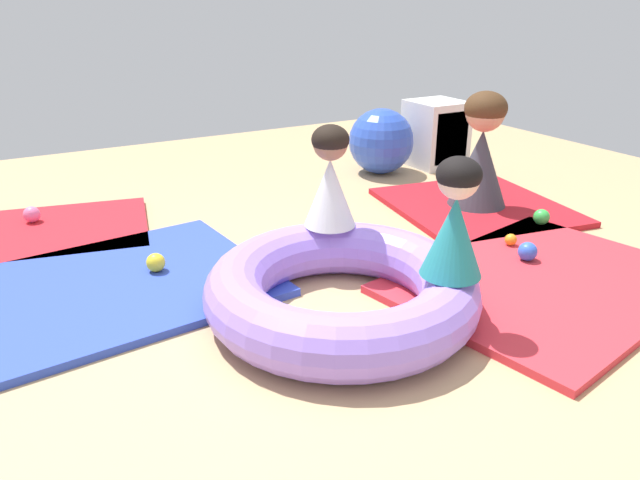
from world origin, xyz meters
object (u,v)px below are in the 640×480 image
object	(u,v)px
play_ball_green	(541,217)
storage_cube	(437,134)
inflatable_cushion	(341,290)
play_ball_orange	(511,240)
play_ball_yellow	(156,262)
exercise_ball_large	(381,141)
adult_seated	(481,151)
play_ball_blue	(528,251)
play_ball_pink	(32,214)
child_in_white	(330,178)
child_in_teal	(455,219)

from	to	relation	value
play_ball_green	storage_cube	distance (m)	1.64
inflatable_cushion	play_ball_orange	bearing A→B (deg)	7.22
play_ball_yellow	exercise_ball_large	distance (m)	2.47
play_ball_green	adult_seated	bearing A→B (deg)	98.49
inflatable_cushion	exercise_ball_large	size ratio (longest dim) A/B	2.35
play_ball_green	play_ball_blue	size ratio (longest dim) A/B	0.97
play_ball_orange	exercise_ball_large	bearing A→B (deg)	80.30
play_ball_orange	exercise_ball_large	xyz separation A→B (m)	(0.30, 1.76, 0.20)
play_ball_pink	play_ball_blue	distance (m)	3.07
child_in_white	adult_seated	bearing A→B (deg)	-169.55
child_in_teal	adult_seated	bearing A→B (deg)	120.94
play_ball_orange	play_ball_pink	size ratio (longest dim) A/B	0.67
play_ball_green	play_ball_orange	bearing A→B (deg)	-160.64
child_in_white	adult_seated	size ratio (longest dim) A/B	0.68
play_ball_blue	play_ball_yellow	world-z (taller)	play_ball_blue
child_in_teal	play_ball_yellow	size ratio (longest dim) A/B	5.19
inflatable_cushion	storage_cube	world-z (taller)	storage_cube
child_in_teal	play_ball_yellow	xyz separation A→B (m)	(-0.99, 1.17, -0.44)
inflatable_cushion	play_ball_green	size ratio (longest dim) A/B	12.45
play_ball_green	play_ball_blue	xyz separation A→B (m)	(-0.50, -0.35, 0.00)
exercise_ball_large	storage_cube	xyz separation A→B (m)	(0.56, -0.05, 0.01)
adult_seated	inflatable_cushion	bearing A→B (deg)	-132.04
inflatable_cushion	child_in_teal	bearing A→B (deg)	-43.96
child_in_white	adult_seated	distance (m)	1.47
play_ball_orange	play_ball_green	distance (m)	0.45
play_ball_blue	storage_cube	size ratio (longest dim) A/B	0.19
inflatable_cushion	adult_seated	distance (m)	1.83
adult_seated	play_ball_blue	xyz separation A→B (m)	(-0.43, -0.85, -0.33)
child_in_teal	play_ball_pink	world-z (taller)	child_in_teal
adult_seated	play_ball_green	bearing A→B (deg)	-60.39
play_ball_pink	child_in_white	bearing A→B (deg)	-48.97
child_in_white	play_ball_orange	bearing A→B (deg)	160.90
child_in_teal	play_ball_green	xyz separation A→B (m)	(1.34, 0.64, -0.44)
child_in_white	play_ball_blue	world-z (taller)	child_in_white
play_ball_orange	play_ball_pink	bearing A→B (deg)	142.98
play_ball_orange	storage_cube	distance (m)	1.93
adult_seated	storage_cube	xyz separation A→B (m)	(0.51, 1.06, -0.14)
play_ball_pink	play_ball_blue	world-z (taller)	same
child_in_white	storage_cube	bearing A→B (deg)	-147.81
inflatable_cushion	play_ball_pink	size ratio (longest dim) A/B	12.16
adult_seated	play_ball_blue	world-z (taller)	adult_seated
play_ball_green	child_in_white	bearing A→B (deg)	174.96
adult_seated	play_ball_blue	distance (m)	1.01
adult_seated	play_ball_orange	world-z (taller)	adult_seated
child_in_teal	play_ball_pink	distance (m)	2.77
play_ball_pink	exercise_ball_large	bearing A→B (deg)	-1.01
play_ball_green	play_ball_blue	bearing A→B (deg)	-145.45
play_ball_yellow	storage_cube	world-z (taller)	storage_cube
child_in_white	child_in_teal	bearing A→B (deg)	96.58
inflatable_cushion	play_ball_green	bearing A→B (deg)	10.37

